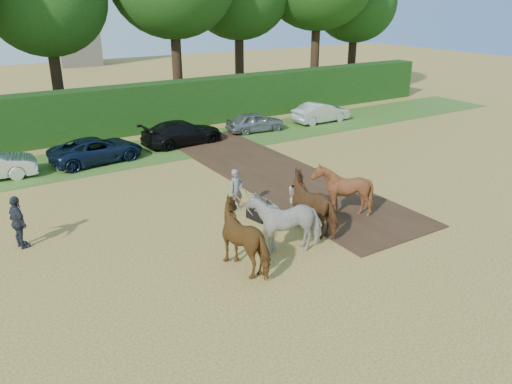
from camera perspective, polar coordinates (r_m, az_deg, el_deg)
name	(u,v)px	position (r m, az deg, el deg)	size (l,w,h in m)	color
ground	(348,236)	(18.53, 10.42, -4.94)	(120.00, 120.00, 0.00)	gold
earth_strip	(274,174)	(24.43, 2.05, 2.07)	(4.50, 17.00, 0.05)	#472D1C
grass_verge	(186,145)	(29.59, -8.06, 5.31)	(50.00, 5.00, 0.03)	#38601E
hedgerow	(155,107)	(33.29, -11.47, 9.53)	(46.00, 1.60, 3.00)	#14380F
spectator_near	(298,197)	(19.14, 4.80, -0.61)	(0.93, 0.73, 1.92)	#C3B699
spectator_far	(18,222)	(18.84, -25.53, -3.15)	(1.11, 0.46, 1.90)	#262A33
plough_team	(299,210)	(17.75, 4.91, -2.12)	(7.07, 5.69, 2.12)	brown
parked_cars	(137,141)	(28.47, -13.42, 5.69)	(30.05, 3.31, 1.47)	silver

